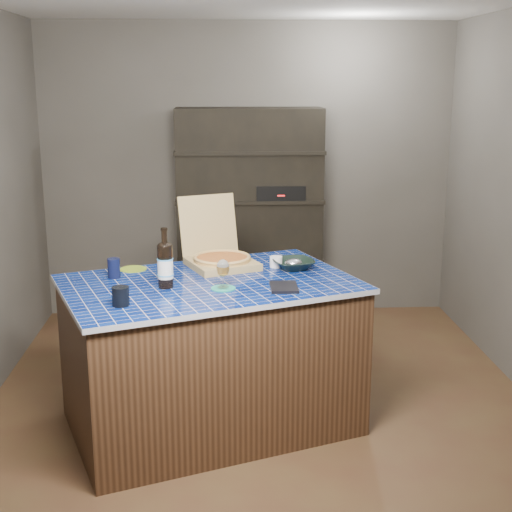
{
  "coord_description": "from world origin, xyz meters",
  "views": [
    {
      "loc": [
        -0.26,
        -4.36,
        2.04
      ],
      "look_at": [
        -0.03,
        0.0,
        0.94
      ],
      "focal_mm": 50.0,
      "sensor_mm": 36.0,
      "label": 1
    }
  ],
  "objects": [
    {
      "name": "tumbler",
      "position": [
        -0.77,
        -0.84,
        0.95
      ],
      "size": [
        0.09,
        0.09,
        0.1
      ],
      "primitive_type": "cylinder",
      "color": "black",
      "rests_on": "kitchen_island"
    },
    {
      "name": "dvd_case",
      "position": [
        0.1,
        -0.58,
        0.91
      ],
      "size": [
        0.15,
        0.21,
        0.02
      ],
      "primitive_type": "cube",
      "rotation": [
        0.0,
        0.0,
        -0.01
      ],
      "color": "black",
      "rests_on": "kitchen_island"
    },
    {
      "name": "navy_cup",
      "position": [
        -0.88,
        -0.3,
        0.95
      ],
      "size": [
        0.07,
        0.07,
        0.11
      ],
      "primitive_type": "cylinder",
      "color": "black",
      "rests_on": "kitchen_island"
    },
    {
      "name": "kitchen_island",
      "position": [
        -0.32,
        -0.42,
        0.45
      ],
      "size": [
        1.89,
        1.54,
        0.9
      ],
      "rotation": [
        0.0,
        0.0,
        0.36
      ],
      "color": "#4C311E",
      "rests_on": "floor"
    },
    {
      "name": "pizza_box",
      "position": [
        -0.25,
        -0.08,
        0.96
      ],
      "size": [
        0.52,
        0.57,
        0.41
      ],
      "rotation": [
        0.0,
        0.0,
        0.38
      ],
      "color": "#947B4C",
      "rests_on": "kitchen_island"
    },
    {
      "name": "wine_glass",
      "position": [
        -0.24,
        -0.57,
        1.01
      ],
      "size": [
        0.07,
        0.07,
        0.16
      ],
      "color": "white",
      "rests_on": "teal_trivet"
    },
    {
      "name": "room",
      "position": [
        0.0,
        0.0,
        1.25
      ],
      "size": [
        3.5,
        3.5,
        3.5
      ],
      "color": "brown",
      "rests_on": "ground"
    },
    {
      "name": "foil_contents",
      "position": [
        0.19,
        -0.17,
        0.94
      ],
      "size": [
        0.11,
        0.09,
        0.05
      ],
      "primitive_type": "ellipsoid",
      "color": "#B7B7C3",
      "rests_on": "bowl"
    },
    {
      "name": "shelving_unit",
      "position": [
        0.0,
        1.53,
        0.9
      ],
      "size": [
        1.2,
        0.41,
        1.8
      ],
      "color": "black",
      "rests_on": "floor"
    },
    {
      "name": "white_jar",
      "position": [
        0.09,
        -0.11,
        0.93
      ],
      "size": [
        0.08,
        0.08,
        0.07
      ],
      "primitive_type": "cylinder",
      "color": "white",
      "rests_on": "kitchen_island"
    },
    {
      "name": "bowl",
      "position": [
        0.19,
        -0.17,
        0.93
      ],
      "size": [
        0.3,
        0.3,
        0.06
      ],
      "primitive_type": "imported",
      "rotation": [
        0.0,
        0.0,
        0.26
      ],
      "color": "black",
      "rests_on": "kitchen_island"
    },
    {
      "name": "teal_trivet",
      "position": [
        -0.24,
        -0.57,
        0.9
      ],
      "size": [
        0.14,
        0.14,
        0.01
      ],
      "primitive_type": "cylinder",
      "color": "#1A8A76",
      "rests_on": "kitchen_island"
    },
    {
      "name": "mead_bottle",
      "position": [
        -0.56,
        -0.52,
        1.03
      ],
      "size": [
        0.09,
        0.09,
        0.34
      ],
      "color": "black",
      "rests_on": "kitchen_island"
    },
    {
      "name": "green_trivet",
      "position": [
        -0.79,
        -0.12,
        0.9
      ],
      "size": [
        0.16,
        0.16,
        0.01
      ],
      "primitive_type": "cylinder",
      "color": "olive",
      "rests_on": "kitchen_island"
    }
  ]
}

